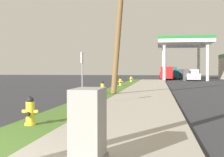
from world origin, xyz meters
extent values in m
cylinder|color=yellow|center=(0.58, 3.04, 0.15)|extent=(0.29, 0.29, 0.06)
cylinder|color=yellow|center=(0.58, 3.04, 0.42)|extent=(0.22, 0.22, 0.60)
sphere|color=black|center=(0.58, 3.04, 0.76)|extent=(0.19, 0.19, 0.19)
cylinder|color=black|center=(0.58, 3.04, 0.84)|extent=(0.06, 0.06, 0.05)
cylinder|color=yellow|center=(0.42, 3.04, 0.47)|extent=(0.10, 0.09, 0.09)
cylinder|color=yellow|center=(0.74, 3.04, 0.47)|extent=(0.10, 0.09, 0.09)
cylinder|color=black|center=(0.58, 2.87, 0.42)|extent=(0.11, 0.12, 0.11)
cylinder|color=yellow|center=(0.57, 13.39, 0.15)|extent=(0.29, 0.29, 0.06)
cylinder|color=yellow|center=(0.57, 13.39, 0.42)|extent=(0.22, 0.22, 0.60)
sphere|color=black|center=(0.57, 13.39, 0.76)|extent=(0.19, 0.19, 0.19)
cylinder|color=black|center=(0.57, 13.39, 0.84)|extent=(0.06, 0.06, 0.05)
cylinder|color=yellow|center=(0.41, 13.39, 0.47)|extent=(0.10, 0.09, 0.09)
cylinder|color=yellow|center=(0.73, 13.39, 0.47)|extent=(0.10, 0.09, 0.09)
cylinder|color=black|center=(0.57, 13.22, 0.42)|extent=(0.11, 0.12, 0.11)
cylinder|color=yellow|center=(0.47, 22.72, 0.15)|extent=(0.29, 0.29, 0.06)
cylinder|color=yellow|center=(0.47, 22.72, 0.42)|extent=(0.22, 0.22, 0.60)
sphere|color=black|center=(0.47, 22.72, 0.76)|extent=(0.19, 0.19, 0.19)
cylinder|color=black|center=(0.47, 22.72, 0.84)|extent=(0.06, 0.06, 0.05)
cylinder|color=yellow|center=(0.31, 22.72, 0.47)|extent=(0.10, 0.09, 0.09)
cylinder|color=yellow|center=(0.63, 22.72, 0.47)|extent=(0.10, 0.09, 0.09)
cylinder|color=black|center=(0.47, 22.55, 0.42)|extent=(0.11, 0.12, 0.11)
cylinder|color=yellow|center=(0.63, 31.63, 0.15)|extent=(0.29, 0.29, 0.06)
cylinder|color=yellow|center=(0.63, 31.63, 0.42)|extent=(0.22, 0.22, 0.60)
sphere|color=black|center=(0.63, 31.63, 0.76)|extent=(0.19, 0.19, 0.19)
cylinder|color=black|center=(0.63, 31.63, 0.84)|extent=(0.06, 0.06, 0.05)
cylinder|color=yellow|center=(0.47, 31.63, 0.47)|extent=(0.10, 0.09, 0.09)
cylinder|color=yellow|center=(0.79, 31.63, 0.47)|extent=(0.10, 0.09, 0.09)
cylinder|color=black|center=(0.63, 31.46, 0.42)|extent=(0.11, 0.12, 0.11)
cylinder|color=brown|center=(1.54, 13.76, 4.85)|extent=(1.08, 1.19, 9.45)
cube|color=gray|center=(2.79, 0.11, 0.69)|extent=(0.43, 0.77, 1.14)
cylinder|color=gray|center=(0.77, 7.74, 1.17)|extent=(0.05, 0.05, 2.10)
cube|color=white|center=(0.77, 7.74, 2.02)|extent=(0.04, 0.36, 0.44)
cylinder|color=silver|center=(4.59, 38.42, 2.60)|extent=(0.44, 0.44, 5.20)
cylinder|color=silver|center=(10.32, 38.42, 2.60)|extent=(0.44, 0.44, 5.20)
cylinder|color=silver|center=(4.59, 47.96, 2.60)|extent=(0.44, 0.44, 5.20)
cylinder|color=silver|center=(10.32, 47.96, 2.60)|extent=(0.44, 0.44, 5.20)
cube|color=white|center=(7.45, 43.19, 5.45)|extent=(7.52, 11.34, 0.50)
cube|color=#1E8433|center=(7.45, 43.19, 5.88)|extent=(7.62, 11.44, 0.36)
cube|color=#47474C|center=(7.45, 38.42, 0.80)|extent=(0.70, 1.10, 1.60)
cube|color=#47474C|center=(7.45, 47.96, 0.80)|extent=(0.70, 1.10, 1.60)
cube|color=#BCBCC1|center=(8.37, 39.69, 0.59)|extent=(1.93, 4.54, 0.85)
cube|color=#BCBCC1|center=(8.37, 39.47, 1.29)|extent=(1.65, 2.06, 0.56)
cylinder|color=black|center=(7.47, 41.37, 0.30)|extent=(0.23, 0.61, 0.60)
cylinder|color=black|center=(9.19, 41.41, 0.30)|extent=(0.23, 0.61, 0.60)
cylinder|color=black|center=(7.55, 37.97, 0.30)|extent=(0.23, 0.61, 0.60)
cylinder|color=black|center=(9.27, 38.01, 0.30)|extent=(0.23, 0.61, 0.60)
cube|color=red|center=(5.10, 43.50, 0.71)|extent=(2.28, 5.50, 1.00)
cube|color=red|center=(5.05, 42.53, 1.59)|extent=(1.94, 2.14, 0.76)
cube|color=red|center=(5.16, 44.68, 1.33)|extent=(2.03, 3.01, 0.24)
cylinder|color=black|center=(5.94, 41.30, 0.38)|extent=(0.26, 0.77, 0.76)
cylinder|color=black|center=(4.04, 41.40, 0.38)|extent=(0.26, 0.77, 0.76)
cylinder|color=black|center=(6.16, 45.59, 0.38)|extent=(0.26, 0.77, 0.76)
cylinder|color=black|center=(4.26, 45.69, 0.38)|extent=(0.26, 0.77, 0.76)
cube|color=white|center=(5.09, 50.69, 0.71)|extent=(2.09, 5.43, 1.00)
cube|color=white|center=(5.10, 49.72, 1.59)|extent=(1.87, 2.08, 0.76)
cube|color=white|center=(5.07, 51.88, 1.33)|extent=(1.93, 2.95, 0.24)
cylinder|color=black|center=(6.07, 48.56, 0.38)|extent=(0.23, 0.76, 0.76)
cylinder|color=black|center=(4.17, 48.53, 0.38)|extent=(0.23, 0.76, 0.76)
cylinder|color=black|center=(6.00, 52.86, 0.38)|extent=(0.23, 0.76, 0.76)
cylinder|color=black|center=(4.10, 52.83, 0.38)|extent=(0.23, 0.76, 0.76)
cube|color=#197075|center=(5.85, 46.86, 0.71)|extent=(2.48, 5.56, 1.00)
cube|color=#197075|center=(5.77, 47.83, 1.59)|extent=(2.02, 2.21, 0.76)
cube|color=#197075|center=(5.96, 45.68, 1.33)|extent=(2.14, 3.07, 0.24)
cylinder|color=black|center=(4.71, 48.92, 0.38)|extent=(0.29, 0.78, 0.76)
cylinder|color=black|center=(6.61, 49.09, 0.38)|extent=(0.29, 0.78, 0.76)
cylinder|color=black|center=(5.10, 44.64, 0.38)|extent=(0.29, 0.78, 0.76)
cylinder|color=black|center=(6.99, 44.81, 0.38)|extent=(0.29, 0.78, 0.76)
camera|label=1|loc=(3.84, -4.44, 1.55)|focal=49.54mm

